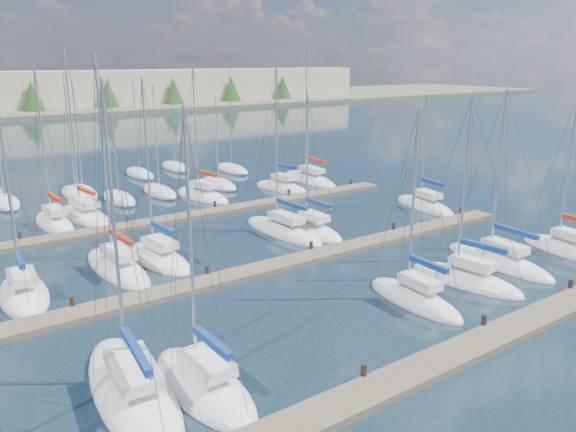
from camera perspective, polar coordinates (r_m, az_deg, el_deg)
ground at (r=75.58m, az=-20.63°, el=4.80°), size 400.00×400.00×0.00m
dock_near at (r=26.56m, az=15.55°, el=-13.84°), size 44.00×1.93×1.10m
dock_mid at (r=36.02m, az=-1.86°, el=-5.19°), size 44.00×1.93×1.10m
dock_far at (r=47.77m, az=-11.15°, el=-0.19°), size 44.00×1.93×1.10m
sailboat_q at (r=57.82m, az=-0.70°, el=2.90°), size 3.76×7.10×10.15m
sailboat_o at (r=50.44m, az=-20.02°, el=0.03°), size 3.78×8.20×14.79m
sailboat_m at (r=52.11m, az=13.71°, el=1.01°), size 3.62×7.84×10.77m
sailboat_p at (r=55.03m, az=-8.72°, el=2.06°), size 3.64×8.12×13.36m
sailboat_b at (r=24.42m, az=-15.52°, el=-16.63°), size 4.01×9.88×13.09m
sailboat_k at (r=43.30m, az=-0.53°, el=-1.50°), size 2.77×9.05×13.58m
sailboat_i at (r=37.37m, az=-16.93°, el=-5.05°), size 2.77×8.76×14.15m
sailboat_l at (r=43.53m, az=2.37°, el=-1.43°), size 2.49×7.25×11.20m
sailboat_e at (r=35.57m, az=17.62°, el=-6.18°), size 3.41×7.53×11.79m
sailboat_r at (r=61.91m, az=2.21°, el=3.76°), size 3.46×9.57×15.15m
sailboat_j at (r=38.40m, az=-13.03°, el=-4.20°), size 3.24×7.64×12.66m
sailboat_h at (r=35.25m, az=-25.27°, el=-7.20°), size 3.20×7.04×11.76m
sailboat_g at (r=43.68m, az=26.32°, el=-3.03°), size 3.16×6.93×11.51m
sailboat_c at (r=24.09m, az=-8.55°, el=-16.63°), size 2.76×7.17×12.12m
sailboat_f at (r=39.37m, az=20.59°, el=-4.34°), size 2.88×8.40×11.95m
sailboat_n at (r=49.08m, az=-22.64°, el=-0.65°), size 2.47×7.52×13.58m
sailboat_d at (r=32.07m, az=12.73°, el=-8.24°), size 2.43×6.83×11.38m
distant_boats at (r=59.03m, az=-20.56°, el=2.27°), size 36.93×20.75×13.30m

